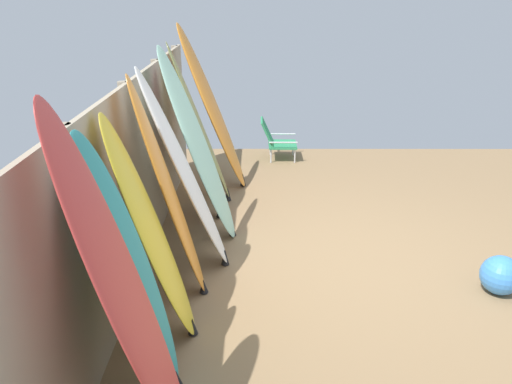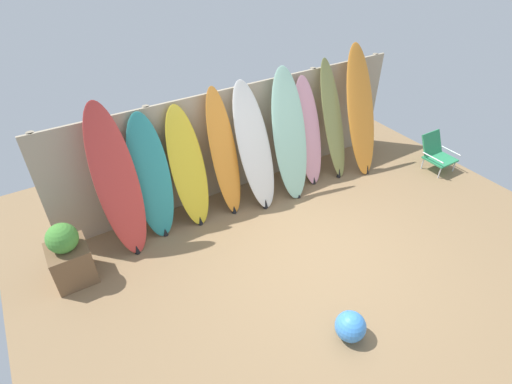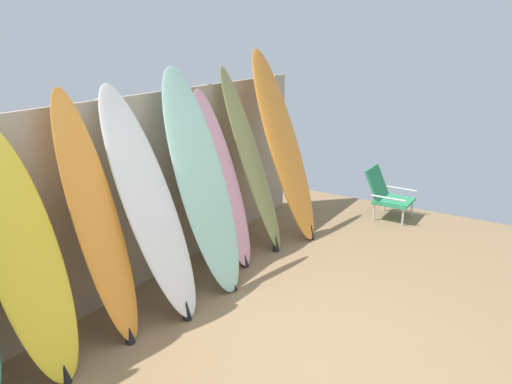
# 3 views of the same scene
# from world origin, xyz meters

# --- Properties ---
(ground) EXTENTS (7.68, 7.68, 0.00)m
(ground) POSITION_xyz_m (0.00, 0.00, 0.00)
(ground) COLOR #8E704C
(fence_back) EXTENTS (6.08, 0.11, 1.80)m
(fence_back) POSITION_xyz_m (-0.00, 2.01, 0.90)
(fence_back) COLOR tan
(fence_back) RESTS_ON ground
(surfboard_red_0) EXTENTS (0.60, 0.68, 2.12)m
(surfboard_red_0) POSITION_xyz_m (-2.12, 1.57, 1.05)
(surfboard_red_0) COLOR #D13D38
(surfboard_red_0) RESTS_ON ground
(surfboard_teal_1) EXTENTS (0.60, 0.61, 1.82)m
(surfboard_teal_1) POSITION_xyz_m (-1.64, 1.67, 0.90)
(surfboard_teal_1) COLOR teal
(surfboard_teal_1) RESTS_ON ground
(surfboard_yellow_2) EXTENTS (0.55, 0.62, 1.80)m
(surfboard_yellow_2) POSITION_xyz_m (-1.09, 1.65, 0.89)
(surfboard_yellow_2) COLOR yellow
(surfboard_yellow_2) RESTS_ON ground
(surfboard_orange_3) EXTENTS (0.48, 0.62, 1.96)m
(surfboard_orange_3) POSITION_xyz_m (-0.51, 1.61, 0.97)
(surfboard_orange_3) COLOR orange
(surfboard_orange_3) RESTS_ON ground
(surfboard_white_4) EXTENTS (0.65, 0.86, 1.95)m
(surfboard_white_4) POSITION_xyz_m (-0.01, 1.54, 0.97)
(surfboard_white_4) COLOR white
(surfboard_white_4) RESTS_ON ground
(surfboard_seafoam_5) EXTENTS (0.67, 0.85, 2.05)m
(surfboard_seafoam_5) POSITION_xyz_m (0.61, 1.49, 1.02)
(surfboard_seafoam_5) COLOR #9ED6BC
(surfboard_seafoam_5) RESTS_ON ground
(surfboard_pink_6) EXTENTS (0.51, 0.64, 1.80)m
(surfboard_pink_6) POSITION_xyz_m (1.09, 1.60, 0.89)
(surfboard_pink_6) COLOR pink
(surfboard_pink_6) RESTS_ON ground
(surfboard_olive_7) EXTENTS (0.52, 0.80, 2.00)m
(surfboard_olive_7) POSITION_xyz_m (1.60, 1.58, 0.98)
(surfboard_olive_7) COLOR olive
(surfboard_olive_7) RESTS_ON ground
(surfboard_orange_8) EXTENTS (0.64, 0.96, 2.17)m
(surfboard_orange_8) POSITION_xyz_m (2.11, 1.46, 1.07)
(surfboard_orange_8) COLOR orange
(surfboard_orange_8) RESTS_ON ground
(beach_chair) EXTENTS (0.50, 0.57, 0.64)m
(beach_chair) POSITION_xyz_m (3.32, 0.59, 0.32)
(beach_chair) COLOR silver
(beach_chair) RESTS_ON ground
(planter_box) EXTENTS (0.49, 0.49, 0.90)m
(planter_box) POSITION_xyz_m (-2.95, 1.28, 0.40)
(planter_box) COLOR brown
(planter_box) RESTS_ON ground
(beach_ball) EXTENTS (0.35, 0.35, 0.35)m
(beach_ball) POSITION_xyz_m (-0.49, -1.28, 0.18)
(beach_ball) COLOR #3F8CE5
(beach_ball) RESTS_ON ground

